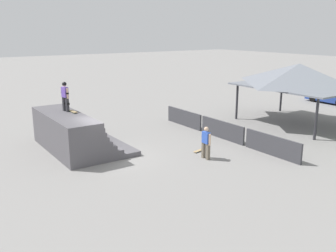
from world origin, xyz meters
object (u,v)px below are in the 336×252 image
Objects in this scene: skater_on_deck at (65,94)px; bystander_walking at (206,141)px; parked_car_blue at (331,96)px; skateboard_on_deck at (73,111)px; skateboard_on_ground at (199,150)px.

skater_on_deck is 0.97× the size of bystander_walking.
skater_on_deck is 7.97m from bystander_walking.
skater_on_deck reaches higher than parked_car_blue.
parked_car_blue is (0.75, 23.72, -2.32)m from skater_on_deck.
bystander_walking is 0.38× the size of parked_car_blue.
skateboard_on_deck is at bearing 10.58° from skater_on_deck.
parked_car_blue is (0.22, 23.52, -1.46)m from skateboard_on_deck.
skater_on_deck reaches higher than bystander_walking.
skateboard_on_ground is (-1.08, 0.48, -0.86)m from bystander_walking.
bystander_walking is 19.43m from parked_car_blue.
skateboard_on_deck reaches higher than parked_car_blue.
parked_car_blue is at bearing 0.09° from skateboard_on_ground.
bystander_walking is at bearing 30.14° from skater_on_deck.
skateboard_on_deck is at bearing -89.09° from parked_car_blue.
skateboard_on_deck is 23.57m from parked_car_blue.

